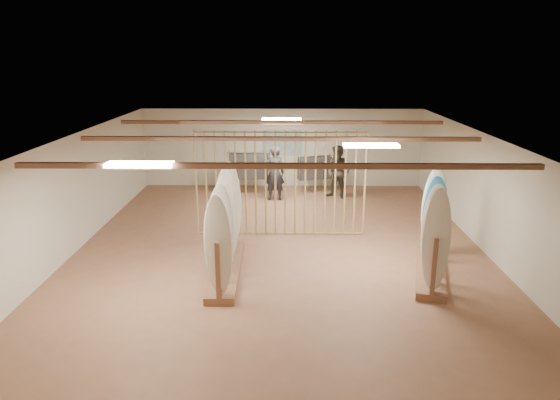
{
  "coord_description": "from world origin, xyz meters",
  "views": [
    {
      "loc": [
        0.16,
        -11.78,
        4.65
      ],
      "look_at": [
        0.0,
        0.0,
        1.2
      ],
      "focal_mm": 32.0,
      "sensor_mm": 36.0,
      "label": 1
    }
  ],
  "objects_px": {
    "rack_right": "(433,243)",
    "shopper_b": "(338,169)",
    "shopper_a": "(275,170)",
    "clothing_rack_b": "(315,168)",
    "rack_left": "(226,241)",
    "clothing_rack_a": "(249,166)"
  },
  "relations": [
    {
      "from": "rack_right",
      "to": "clothing_rack_b",
      "type": "xyz_separation_m",
      "value": [
        -2.19,
        6.75,
        0.13
      ]
    },
    {
      "from": "clothing_rack_a",
      "to": "shopper_b",
      "type": "xyz_separation_m",
      "value": [
        3.01,
        -0.51,
        0.04
      ]
    },
    {
      "from": "clothing_rack_a",
      "to": "shopper_a",
      "type": "distance_m",
      "value": 1.17
    },
    {
      "from": "clothing_rack_a",
      "to": "clothing_rack_b",
      "type": "distance_m",
      "value": 2.28
    },
    {
      "from": "rack_right",
      "to": "shopper_b",
      "type": "distance_m",
      "value": 6.24
    },
    {
      "from": "rack_left",
      "to": "shopper_a",
      "type": "distance_m",
      "value": 5.86
    },
    {
      "from": "shopper_a",
      "to": "rack_right",
      "type": "bearing_deg",
      "value": 116.86
    },
    {
      "from": "clothing_rack_a",
      "to": "clothing_rack_b",
      "type": "height_order",
      "value": "clothing_rack_a"
    },
    {
      "from": "clothing_rack_a",
      "to": "clothing_rack_b",
      "type": "bearing_deg",
      "value": 6.41
    },
    {
      "from": "shopper_a",
      "to": "shopper_b",
      "type": "bearing_deg",
      "value": -178.12
    },
    {
      "from": "rack_left",
      "to": "rack_right",
      "type": "height_order",
      "value": "rack_left"
    },
    {
      "from": "rack_left",
      "to": "clothing_rack_a",
      "type": "bearing_deg",
      "value": 88.55
    },
    {
      "from": "clothing_rack_a",
      "to": "shopper_b",
      "type": "distance_m",
      "value": 3.05
    },
    {
      "from": "shopper_a",
      "to": "shopper_b",
      "type": "distance_m",
      "value": 2.12
    },
    {
      "from": "clothing_rack_a",
      "to": "shopper_a",
      "type": "xyz_separation_m",
      "value": [
        0.9,
        -0.75,
        0.05
      ]
    },
    {
      "from": "rack_left",
      "to": "shopper_b",
      "type": "bearing_deg",
      "value": 62.04
    },
    {
      "from": "rack_right",
      "to": "shopper_a",
      "type": "relative_size",
      "value": 1.34
    },
    {
      "from": "rack_right",
      "to": "shopper_a",
      "type": "xyz_separation_m",
      "value": [
        -3.56,
        5.82,
        0.28
      ]
    },
    {
      "from": "rack_right",
      "to": "shopper_a",
      "type": "distance_m",
      "value": 6.83
    },
    {
      "from": "clothing_rack_b",
      "to": "shopper_a",
      "type": "bearing_deg",
      "value": -162.52
    },
    {
      "from": "shopper_b",
      "to": "shopper_a",
      "type": "bearing_deg",
      "value": -141.1
    },
    {
      "from": "clothing_rack_b",
      "to": "rack_right",
      "type": "bearing_deg",
      "value": -88.71
    }
  ]
}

